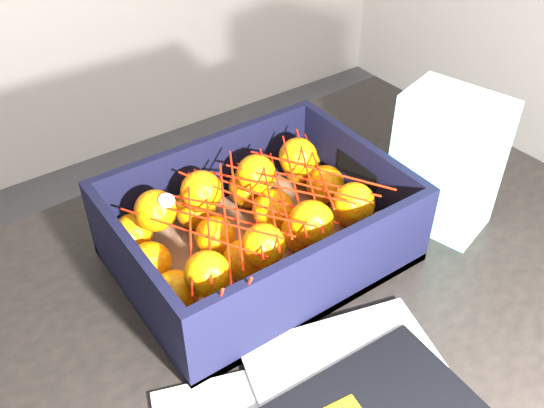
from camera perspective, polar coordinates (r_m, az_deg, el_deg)
table at (r=0.79m, az=-1.60°, el=-18.46°), size 1.24×0.86×0.75m
produce_crate at (r=0.79m, az=-1.24°, el=-2.91°), size 0.36×0.27×0.12m
clementine_heap at (r=0.79m, az=-1.16°, el=-1.79°), size 0.34×0.24×0.10m
mesh_net at (r=0.75m, az=-1.35°, el=0.02°), size 0.29×0.23×0.09m
retail_carton at (r=0.85m, az=16.09°, el=3.78°), size 0.12×0.15×0.20m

